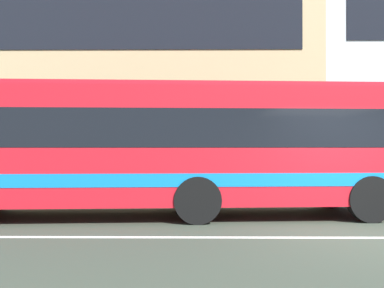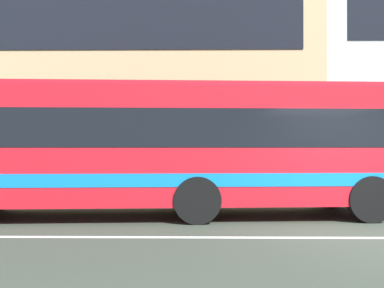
% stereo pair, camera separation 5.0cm
% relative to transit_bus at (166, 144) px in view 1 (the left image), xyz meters
% --- Properties ---
extents(ground_plane, '(160.00, 160.00, 0.00)m').
position_rel_transit_bus_xyz_m(ground_plane, '(3.87, -2.57, -1.68)').
color(ground_plane, '#3B4437').
extents(lane_centre_line, '(60.00, 0.16, 0.01)m').
position_rel_transit_bus_xyz_m(lane_centre_line, '(3.87, -2.57, -1.67)').
color(lane_centre_line, silver).
rests_on(lane_centre_line, ground_plane).
extents(apartment_block_left, '(22.58, 9.13, 11.11)m').
position_rel_transit_bus_xyz_m(apartment_block_left, '(-5.64, 11.33, 3.88)').
color(apartment_block_left, tan).
rests_on(apartment_block_left, ground_plane).
extents(transit_bus, '(10.90, 3.32, 3.03)m').
position_rel_transit_bus_xyz_m(transit_bus, '(0.00, 0.00, 0.00)').
color(transit_bus, red).
rests_on(transit_bus, ground_plane).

